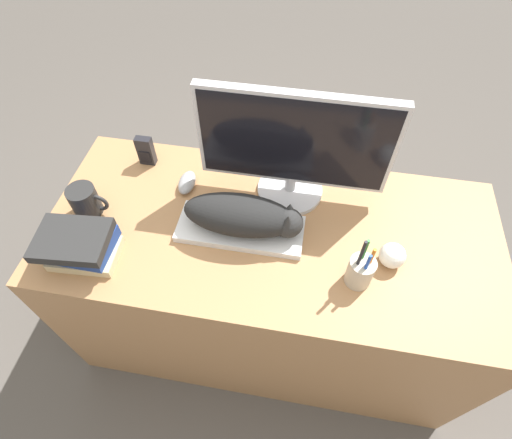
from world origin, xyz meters
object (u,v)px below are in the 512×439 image
Objects in this scene: keyboard at (240,229)px; phone at (146,151)px; monitor at (294,146)px; pen_cup at (360,271)px; cat at (246,216)px; coffee_mug at (86,201)px; book_stack at (79,245)px; baseball at (392,255)px; computer_mouse at (187,182)px.

phone reaches higher than keyboard.
monitor is 2.94× the size of pen_cup.
coffee_mug is at bearing -179.58° from cat.
coffee_mug is 0.56× the size of book_stack.
baseball is (0.46, -0.04, 0.03)m from keyboard.
monitor is (0.13, 0.19, 0.20)m from keyboard.
keyboard is 0.27m from computer_mouse.
phone reaches higher than book_stack.
cat is 0.29m from computer_mouse.
pen_cup is at bearing -52.55° from monitor.
computer_mouse is 0.64m from pen_cup.
keyboard is at bearing -124.80° from monitor.
cat is at bearing 19.85° from book_stack.
computer_mouse is 0.40m from book_stack.
monitor reaches higher than baseball.
baseball is at bearing -4.67° from cat.
pen_cup is 0.89× the size of book_stack.
monitor reaches higher than pen_cup.
coffee_mug is 0.17m from book_stack.
computer_mouse is 0.52× the size of pen_cup.
baseball is 0.91m from book_stack.
monitor is 2.63× the size of book_stack.
cat is at bearing -120.87° from monitor.
pen_cup reaches higher than keyboard.
monitor is 0.70m from book_stack.
keyboard is 3.77× the size of computer_mouse.
computer_mouse is at bearing 146.44° from cat.
keyboard is at bearing 180.00° from cat.
baseball is at bearing 8.26° from book_stack.
monitor is 0.54m from phone.
coffee_mug is at bearing -150.66° from computer_mouse.
cat is 1.63× the size of book_stack.
monitor is (0.11, 0.19, 0.13)m from cat.
book_stack is (-0.90, -0.13, 0.02)m from baseball.
baseball is 0.34× the size of book_stack.
book_stack is at bearing -97.87° from phone.
keyboard is 1.97× the size of pen_cup.
computer_mouse is at bearing 155.21° from pen_cup.
pen_cup reaches higher than computer_mouse.
cat is 3.26× the size of phone.
cat is at bearing 175.33° from baseball.
keyboard is 0.46m from phone.
monitor is at bearing 17.09° from coffee_mug.
computer_mouse is 0.70m from baseball.
computer_mouse is at bearing 144.24° from keyboard.
coffee_mug is (-0.63, -0.19, -0.16)m from monitor.
cat reaches higher than phone.
baseball is at bearing -34.80° from monitor.
phone is (-0.39, 0.25, 0.04)m from keyboard.
pen_cup is 0.12m from baseball.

